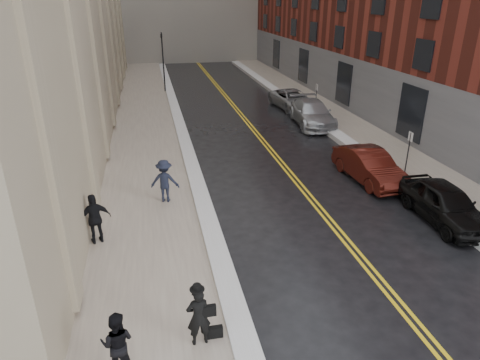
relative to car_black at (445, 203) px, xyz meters
name	(u,v)px	position (x,y,z in m)	size (l,w,h in m)	color
ground	(310,303)	(-6.80, -3.57, -0.75)	(160.00, 160.00, 0.00)	black
sidewalk_left	(145,141)	(-11.30, 12.43, -0.68)	(4.00, 64.00, 0.15)	gray
sidewalk_right	(353,127)	(2.20, 12.43, -0.68)	(3.00, 64.00, 0.15)	gray
lane_stripe_a	(256,135)	(-4.42, 12.43, -0.75)	(0.12, 64.00, 0.01)	gold
lane_stripe_b	(260,134)	(-4.18, 12.43, -0.75)	(0.12, 64.00, 0.01)	gold
snow_ridge_left	(183,137)	(-9.00, 12.43, -0.62)	(0.70, 60.80, 0.26)	silver
snow_ridge_right	(327,128)	(0.35, 12.43, -0.60)	(0.85, 60.80, 0.30)	silver
traffic_signal	(163,58)	(-9.40, 26.43, 2.33)	(0.18, 0.15, 5.20)	black
parking_sign_near	(408,150)	(1.10, 4.43, 0.60)	(0.06, 0.35, 2.23)	black
parking_sign_far	(316,96)	(1.10, 16.43, 0.60)	(0.06, 0.35, 2.23)	black
car_black	(445,203)	(0.00, 0.00, 0.00)	(1.78, 4.43, 1.51)	black
car_maroon	(369,166)	(-0.96, 4.27, -0.01)	(1.59, 4.55, 1.50)	#41110B
car_silver_near	(312,113)	(-0.16, 13.87, 0.05)	(2.27, 5.57, 1.62)	#A3A6AB
car_silver_far	(293,100)	(0.00, 18.44, -0.05)	(2.35, 5.11, 1.42)	#96989D
pedestrian_main	(198,317)	(-10.10, -4.56, 0.21)	(0.59, 0.39, 1.63)	black
pedestrian_a	(117,343)	(-11.98, -5.03, 0.20)	(0.78, 0.61, 1.61)	black
pedestrian_b	(165,181)	(-10.50, 3.75, 0.31)	(1.18, 0.68, 1.83)	black
pedestrian_c	(95,219)	(-13.00, 0.92, 0.31)	(1.07, 0.45, 1.83)	black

